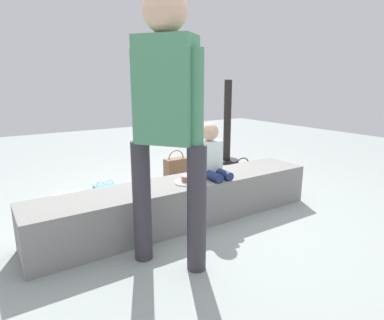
# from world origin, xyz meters

# --- Properties ---
(ground_plane) EXTENTS (12.00, 12.00, 0.00)m
(ground_plane) POSITION_xyz_m (0.00, 0.00, 0.00)
(ground_plane) COLOR #929C98
(concrete_ledge) EXTENTS (2.57, 0.46, 0.37)m
(concrete_ledge) POSITION_xyz_m (0.00, 0.00, 0.18)
(concrete_ledge) COLOR gray
(concrete_ledge) RESTS_ON ground_plane
(child_seated) EXTENTS (0.28, 0.32, 0.48)m
(child_seated) POSITION_xyz_m (0.29, -0.00, 0.58)
(child_seated) COLOR navy
(child_seated) RESTS_ON concrete_ledge
(adult_standing) EXTENTS (0.38, 0.43, 1.73)m
(adult_standing) POSITION_xyz_m (-0.44, -0.53, 1.04)
(adult_standing) COLOR #36333B
(adult_standing) RESTS_ON ground_plane
(cake_plate) EXTENTS (0.22, 0.22, 0.07)m
(cake_plate) POSITION_xyz_m (0.01, -0.05, 0.39)
(cake_plate) COLOR white
(cake_plate) RESTS_ON concrete_ledge
(gift_bag) EXTENTS (0.20, 0.12, 0.29)m
(gift_bag) POSITION_xyz_m (-0.48, 0.63, 0.13)
(gift_bag) COLOR #4C99E0
(gift_bag) RESTS_ON ground_plane
(railing_post) EXTENTS (0.36, 0.36, 1.22)m
(railing_post) POSITION_xyz_m (1.70, 1.49, 0.47)
(railing_post) COLOR black
(railing_post) RESTS_ON ground_plane
(water_bottle_near_gift) EXTENTS (0.07, 0.07, 0.21)m
(water_bottle_near_gift) POSITION_xyz_m (0.71, 0.40, 0.10)
(water_bottle_near_gift) COLOR silver
(water_bottle_near_gift) RESTS_ON ground_plane
(party_cup_red) EXTENTS (0.08, 0.08, 0.11)m
(party_cup_red) POSITION_xyz_m (-1.00, 0.67, 0.06)
(party_cup_red) COLOR red
(party_cup_red) RESTS_ON ground_plane
(cake_box_white) EXTENTS (0.32, 0.34, 0.11)m
(cake_box_white) POSITION_xyz_m (-0.75, 0.88, 0.06)
(cake_box_white) COLOR white
(cake_box_white) RESTS_ON ground_plane
(handbag_black_leather) EXTENTS (0.29, 0.11, 0.36)m
(handbag_black_leather) POSITION_xyz_m (1.04, 0.41, 0.14)
(handbag_black_leather) COLOR black
(handbag_black_leather) RESTS_ON ground_plane
(handbag_brown_canvas) EXTENTS (0.30, 0.14, 0.36)m
(handbag_brown_canvas) POSITION_xyz_m (0.64, 1.20, 0.13)
(handbag_brown_canvas) COLOR brown
(handbag_brown_canvas) RESTS_ON ground_plane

